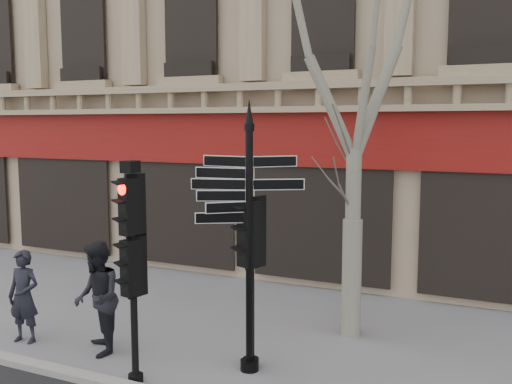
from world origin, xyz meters
TOP-DOWN VIEW (x-y plane):
  - ground at (0.00, 0.00)m, footprint 80.00×80.00m
  - fingerpost at (0.43, 0.04)m, footprint 2.34×2.34m
  - traffic_signal_main at (-0.99, -1.08)m, footprint 0.42×0.34m
  - traffic_signal_secondary at (0.37, 0.21)m, footprint 0.54×0.46m
  - plane_tree at (1.50, 2.23)m, footprint 3.22×3.22m
  - pedestrian_a at (-3.82, -0.57)m, footprint 0.67×0.49m
  - pedestrian_b at (-2.25, -0.43)m, footprint 1.20×1.20m

SIDE VIEW (x-z plane):
  - ground at x=0.00m, z-range 0.00..0.00m
  - pedestrian_a at x=-3.82m, z-range 0.00..1.70m
  - pedestrian_b at x=-2.25m, z-range 0.00..1.97m
  - traffic_signal_secondary at x=0.37m, z-range 0.54..3.28m
  - traffic_signal_main at x=-0.99m, z-range 0.45..3.87m
  - fingerpost at x=0.43m, z-range 0.75..5.09m
  - plane_tree at x=1.50m, z-range 1.73..10.28m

